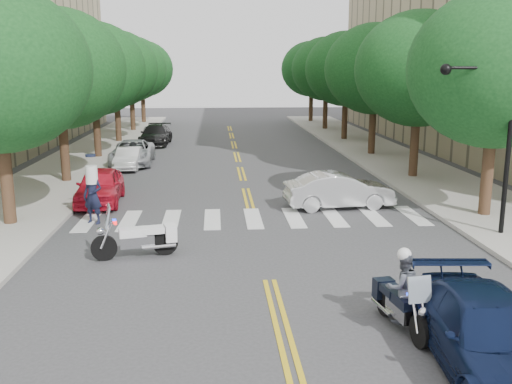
{
  "coord_description": "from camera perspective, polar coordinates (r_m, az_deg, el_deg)",
  "views": [
    {
      "loc": [
        -1.4,
        -14.4,
        5.57
      ],
      "look_at": [
        0.02,
        5.25,
        1.3
      ],
      "focal_mm": 40.0,
      "sensor_mm": 36.0,
      "label": 1
    }
  ],
  "objects": [
    {
      "name": "sedan_blue",
      "position": [
        11.73,
        22.29,
        -13.16
      ],
      "size": [
        2.4,
        5.12,
        1.44
      ],
      "primitive_type": "imported",
      "rotation": [
        0.0,
        0.0,
        -0.08
      ],
      "color": "#0D193A",
      "rests_on": "ground"
    },
    {
      "name": "tree_r_4",
      "position": [
        53.39,
        7.05,
        12.11
      ],
      "size": [
        6.4,
        6.4,
        8.45
      ],
      "color": "#382316",
      "rests_on": "ground"
    },
    {
      "name": "parked_car_e",
      "position": [
        44.78,
        -10.43,
        5.72
      ],
      "size": [
        1.75,
        3.93,
        1.31
      ],
      "primitive_type": "imported",
      "rotation": [
        0.0,
        0.0,
        0.05
      ],
      "color": "#939498",
      "rests_on": "ground"
    },
    {
      "name": "tree_l_4",
      "position": [
        52.92,
        -12.44,
        11.93
      ],
      "size": [
        6.4,
        6.4,
        8.45
      ],
      "color": "#382316",
      "rests_on": "ground"
    },
    {
      "name": "tree_l_5",
      "position": [
        60.85,
        -11.36,
        11.97
      ],
      "size": [
        6.4,
        6.4,
        8.45
      ],
      "color": "#382316",
      "rests_on": "ground"
    },
    {
      "name": "parked_car_b",
      "position": [
        33.14,
        -12.6,
        3.32
      ],
      "size": [
        1.31,
        3.69,
        1.21
      ],
      "primitive_type": "imported",
      "rotation": [
        0.0,
        0.0,
        -0.01
      ],
      "color": "silver",
      "rests_on": "ground"
    },
    {
      "name": "tree_r_2",
      "position": [
        37.81,
        11.79,
        11.95
      ],
      "size": [
        6.4,
        6.4,
        8.45
      ],
      "color": "#382316",
      "rests_on": "ground"
    },
    {
      "name": "motorcycle_police",
      "position": [
        12.91,
        14.29,
        -9.73
      ],
      "size": [
        0.85,
        2.28,
        1.86
      ],
      "rotation": [
        0.0,
        0.0,
        3.29
      ],
      "color": "black",
      "rests_on": "ground"
    },
    {
      "name": "parked_car_c",
      "position": [
        34.6,
        -12.25,
        3.87
      ],
      "size": [
        2.52,
        5.2,
        1.43
      ],
      "primitive_type": "imported",
      "rotation": [
        0.0,
        0.0,
        0.03
      ],
      "color": "#A9ACB1",
      "rests_on": "ground"
    },
    {
      "name": "motorcycle_parked",
      "position": [
        17.54,
        -11.27,
        -4.55
      ],
      "size": [
        2.55,
        1.02,
        1.67
      ],
      "rotation": [
        0.0,
        0.0,
        1.81
      ],
      "color": "black",
      "rests_on": "ground"
    },
    {
      "name": "tree_r_1",
      "position": [
        30.18,
        15.97,
        11.73
      ],
      "size": [
        6.4,
        6.4,
        8.45
      ],
      "color": "#382316",
      "rests_on": "ground"
    },
    {
      "name": "tree_r_3",
      "position": [
        45.56,
        9.01,
        12.06
      ],
      "size": [
        6.4,
        6.4,
        8.45
      ],
      "color": "#382316",
      "rests_on": "ground"
    },
    {
      "name": "officer_standing",
      "position": [
        21.62,
        -16.0,
        -0.37
      ],
      "size": [
        0.89,
        0.75,
        2.07
      ],
      "primitive_type": "imported",
      "rotation": [
        0.0,
        0.0,
        -0.39
      ],
      "color": "black",
      "rests_on": "ground"
    },
    {
      "name": "traffic_signal_pole",
      "position": [
        20.17,
        22.91,
        6.01
      ],
      "size": [
        2.82,
        0.42,
        6.0
      ],
      "color": "black",
      "rests_on": "ground"
    },
    {
      "name": "parked_car_d",
      "position": [
        43.4,
        -9.99,
        5.64
      ],
      "size": [
        2.28,
        5.17,
        1.48
      ],
      "primitive_type": "imported",
      "rotation": [
        0.0,
        0.0,
        -0.04
      ],
      "color": "black",
      "rests_on": "ground"
    },
    {
      "name": "sidewalk_right",
      "position": [
        38.4,
        12.44,
        3.71
      ],
      "size": [
        5.0,
        60.0,
        0.15
      ],
      "primitive_type": "cube",
      "color": "#9E9991",
      "rests_on": "ground"
    },
    {
      "name": "ground",
      "position": [
        15.5,
        1.36,
        -8.83
      ],
      "size": [
        140.0,
        140.0,
        0.0
      ],
      "primitive_type": "plane",
      "color": "#38383A",
      "rests_on": "ground"
    },
    {
      "name": "tree_r_0",
      "position": [
        22.81,
        22.9,
        11.25
      ],
      "size": [
        6.4,
        6.4,
        8.45
      ],
      "color": "#382316",
      "rests_on": "ground"
    },
    {
      "name": "tree_l_1",
      "position": [
        29.35,
        -19.13,
        11.54
      ],
      "size": [
        6.4,
        6.4,
        8.45
      ],
      "color": "#382316",
      "rests_on": "ground"
    },
    {
      "name": "convertible",
      "position": [
        23.42,
        8.31,
        0.16
      ],
      "size": [
        4.53,
        1.93,
        1.45
      ],
      "primitive_type": "imported",
      "rotation": [
        0.0,
        0.0,
        1.66
      ],
      "color": "silver",
      "rests_on": "ground"
    },
    {
      "name": "tree_l_2",
      "position": [
        37.15,
        -15.96,
        11.74
      ],
      "size": [
        6.4,
        6.4,
        8.45
      ],
      "color": "#382316",
      "rests_on": "ground"
    },
    {
      "name": "tree_r_5",
      "position": [
        61.26,
        5.58,
        12.15
      ],
      "size": [
        6.4,
        6.4,
        8.45
      ],
      "color": "#382316",
      "rests_on": "ground"
    },
    {
      "name": "parked_car_a",
      "position": [
        24.87,
        -15.34,
        0.58
      ],
      "size": [
        1.96,
        4.43,
        1.48
      ],
      "primitive_type": "imported",
      "rotation": [
        0.0,
        0.0,
        0.05
      ],
      "color": "red",
      "rests_on": "ground"
    },
    {
      "name": "sidewalk_left",
      "position": [
        37.69,
        -16.51,
        3.33
      ],
      "size": [
        5.0,
        60.0,
        0.15
      ],
      "primitive_type": "cube",
      "color": "#9E9991",
      "rests_on": "ground"
    },
    {
      "name": "tree_l_3",
      "position": [
        45.01,
        -13.89,
        11.85
      ],
      "size": [
        6.4,
        6.4,
        8.45
      ],
      "color": "#382316",
      "rests_on": "ground"
    }
  ]
}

